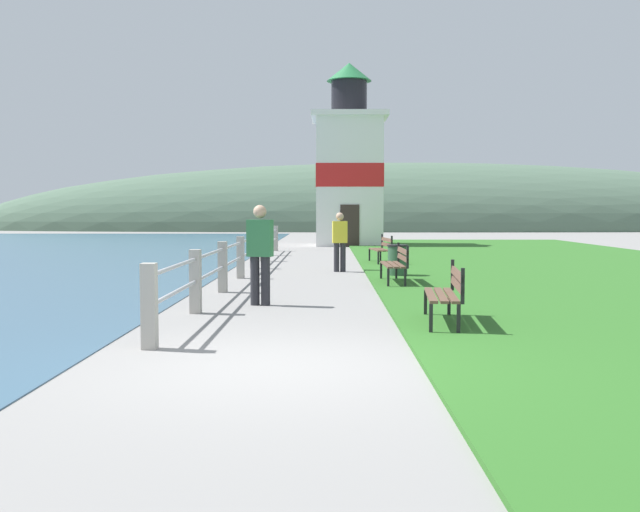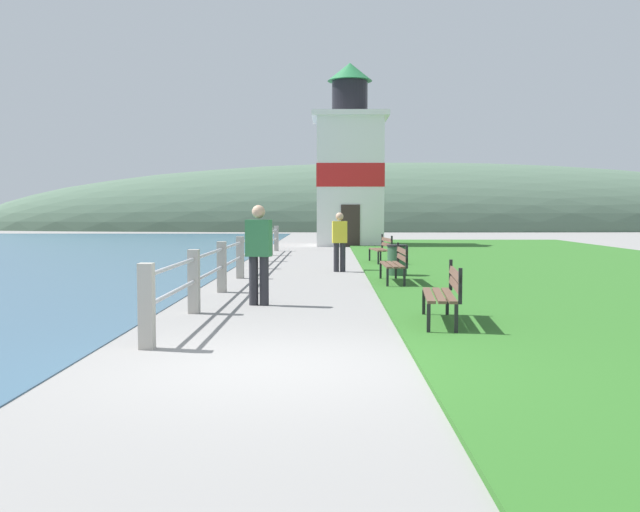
% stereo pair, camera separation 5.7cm
% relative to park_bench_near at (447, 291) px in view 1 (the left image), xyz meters
% --- Properties ---
extents(ground_plane, '(160.00, 160.00, 0.00)m').
position_rel_park_bench_near_xyz_m(ground_plane, '(-2.40, -2.72, -0.54)').
color(ground_plane, gray).
extents(grass_verge, '(12.00, 39.77, 0.06)m').
position_rel_park_bench_near_xyz_m(grass_verge, '(5.27, 10.53, -0.51)').
color(grass_verge, '#2D6623').
rests_on(grass_verge, ground_plane).
extents(seawall_railing, '(0.18, 21.71, 1.07)m').
position_rel_park_bench_near_xyz_m(seawall_railing, '(-3.96, 9.04, 0.06)').
color(seawall_railing, '#A8A399').
rests_on(seawall_railing, ground_plane).
extents(park_bench_near, '(0.63, 1.77, 0.94)m').
position_rel_park_bench_near_xyz_m(park_bench_near, '(0.00, 0.00, 0.00)').
color(park_bench_near, brown).
rests_on(park_bench_near, ground_plane).
extents(park_bench_midway, '(0.49, 1.85, 0.94)m').
position_rel_park_bench_near_xyz_m(park_bench_midway, '(-0.17, 5.97, 0.00)').
color(park_bench_midway, brown).
rests_on(park_bench_midway, ground_plane).
extents(park_bench_far, '(0.65, 1.70, 0.94)m').
position_rel_park_bench_near_xyz_m(park_bench_far, '(-0.01, 12.29, -0.00)').
color(park_bench_far, brown).
rests_on(park_bench_far, ground_plane).
extents(lighthouse, '(3.67, 3.67, 8.94)m').
position_rel_park_bench_near_xyz_m(lighthouse, '(-0.70, 24.94, 3.22)').
color(lighthouse, white).
rests_on(lighthouse, ground_plane).
extents(person_strolling, '(0.43, 0.26, 1.66)m').
position_rel_park_bench_near_xyz_m(person_strolling, '(-1.42, 9.50, 0.36)').
color(person_strolling, '#28282D').
rests_on(person_strolling, ground_plane).
extents(person_by_railing, '(0.48, 0.32, 1.81)m').
position_rel_park_bench_near_xyz_m(person_by_railing, '(-2.98, 2.38, 0.45)').
color(person_by_railing, '#28282D').
rests_on(person_by_railing, ground_plane).
extents(trash_bin, '(0.54, 0.54, 0.84)m').
position_rel_park_bench_near_xyz_m(trash_bin, '(0.04, 7.81, -0.11)').
color(trash_bin, '#2D5138').
rests_on(trash_bin, ground_plane).
extents(distant_hillside, '(80.00, 16.00, 12.00)m').
position_rel_park_bench_near_xyz_m(distant_hillside, '(5.60, 53.79, -0.54)').
color(distant_hillside, '#4C6651').
rests_on(distant_hillside, ground_plane).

